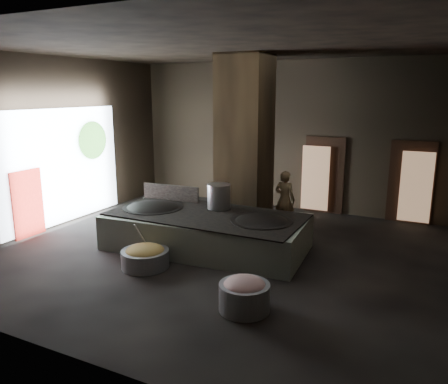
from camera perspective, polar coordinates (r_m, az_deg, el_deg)
The scene contains 27 objects.
floor at distance 10.05m, azimuth -0.24°, elevation -8.20°, with size 10.00×9.00×0.10m, color black.
ceiling at distance 9.42m, azimuth -0.27°, elevation 18.89°, with size 10.00×9.00×0.10m, color black.
back_wall at distance 13.66m, azimuth 8.37°, elevation 7.26°, with size 10.00×0.10×4.50m, color black.
front_wall at distance 5.83m, azimuth -20.66°, elevation -1.11°, with size 10.00×0.10×4.50m, color black.
left_wall at distance 12.54m, azimuth -21.50°, elevation 6.00°, with size 0.10×9.00×4.50m, color black.
pillar at distance 11.29m, azimuth 2.71°, elevation 6.21°, with size 1.20×1.20×4.50m, color black.
hearth_platform at distance 10.21m, azimuth -2.33°, elevation -5.20°, with size 4.55×2.18×0.79m, color silver.
platform_cap at distance 10.09m, azimuth -2.35°, elevation -2.94°, with size 4.46×2.14×0.03m, color black.
wok_left at distance 10.81m, azimuth -9.25°, elevation -2.37°, with size 1.44×1.44×0.40m, color black.
wok_left_rim at distance 10.79m, azimuth -9.26°, elevation -2.01°, with size 1.47×1.47×0.05m, color black.
wok_right at distance 9.60m, azimuth 4.91°, elevation -4.22°, with size 1.34×1.34×0.38m, color black.
wok_right_rim at distance 9.58m, azimuth 4.92°, elevation -3.82°, with size 1.37×1.37×0.05m, color black.
stock_pot at distance 10.45m, azimuth -0.69°, elevation -0.58°, with size 0.55×0.55×0.59m, color #9EA0A5.
splash_guard at distance 11.38m, azimuth -6.97°, elevation -0.06°, with size 1.58×0.06×0.40m, color black.
cook at distance 11.76m, azimuth 7.94°, elevation -0.96°, with size 0.56×0.36×1.54m, color olive.
veg_basin at distance 9.36m, azimuth -10.25°, elevation -8.54°, with size 0.99×0.99×0.37m, color gray.
veg_fill at distance 9.30m, azimuth -10.29°, elevation -7.58°, with size 0.81×0.81×0.25m, color olive.
ladle at distance 9.43m, azimuth -10.53°, elevation -6.00°, with size 0.03×0.03×0.78m, color #9EA0A5.
meat_basin at distance 7.50m, azimuth 2.68°, elevation -13.54°, with size 0.86×0.86×0.47m, color gray.
meat_fill at distance 7.41m, azimuth 2.69°, elevation -12.05°, with size 0.71×0.71×0.27m, color #B76D6F.
doorway_near at distance 13.41m, azimuth 12.96°, elevation 1.99°, with size 1.18×0.08×2.38m, color black.
doorway_near_glow at distance 13.33m, azimuth 11.83°, elevation 1.77°, with size 0.82×0.04×1.93m, color #8C6647.
doorway_far at distance 13.08m, azimuth 23.21°, elevation 0.99°, with size 1.18×0.08×2.38m, color black.
doorway_far_glow at distance 12.93m, azimuth 23.78°, elevation 0.58°, with size 0.82×0.04×1.94m, color #8C6647.
left_opening at distance 12.69m, azimuth -20.29°, elevation 3.20°, with size 0.04×4.20×3.10m, color white.
pavilion_sliver at distance 11.94m, azimuth -24.25°, elevation -1.40°, with size 0.05×0.90×1.70m, color maroon.
tree_silhouette at distance 13.31m, azimuth -16.77°, elevation 6.49°, with size 0.28×1.10×1.10m, color #194714.
Camera 1 is at (4.18, -8.38, 3.59)m, focal length 35.00 mm.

